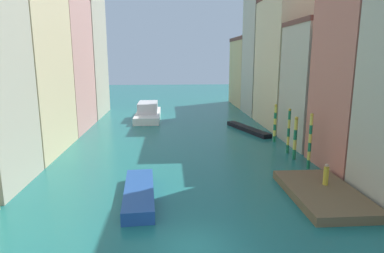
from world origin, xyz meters
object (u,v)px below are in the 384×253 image
Objects in this scene: mooring_pole_0 at (310,141)px; mooring_pole_1 at (295,138)px; waterfront_dock at (323,193)px; person_on_dock at (326,175)px; mooring_pole_2 at (289,131)px; motorboat_0 at (139,193)px; gondola_black at (248,129)px; mooring_pole_3 at (275,123)px; vaporetto_white at (148,113)px.

mooring_pole_1 is (-0.24, 2.67, -0.37)m from mooring_pole_0.
waterfront_dock is 1.41m from person_on_dock.
motorboat_0 is (-13.86, -10.05, -1.90)m from mooring_pole_2.
gondola_black is 1.19× the size of motorboat_0.
mooring_pole_0 is at bearing 76.01° from waterfront_dock.
mooring_pole_2 is 0.60× the size of motorboat_0.
mooring_pole_0 is 1.12× the size of mooring_pole_3.
mooring_pole_3 is (0.11, 4.62, -0.10)m from mooring_pole_2.
gondola_black is at bearing 98.98° from mooring_pole_2.
mooring_pole_0 is at bearing 20.96° from motorboat_0.
vaporetto_white is 1.23× the size of gondola_black.
person_on_dock is 0.20× the size of motorboat_0.
motorboat_0 is (-12.23, -20.33, 0.15)m from gondola_black.
mooring_pole_3 is 6.22m from gondola_black.
person_on_dock is 20.16m from gondola_black.
vaporetto_white is (-14.91, 22.07, -1.12)m from mooring_pole_1.
waterfront_dock is 0.72× the size of vaporetto_white.
waterfront_dock is 1.85× the size of mooring_pole_3.
waterfront_dock is at bearing -97.17° from mooring_pole_2.
mooring_pole_0 is at bearing -88.21° from mooring_pole_2.
gondola_black is at bearing 107.01° from mooring_pole_3.
person_on_dock is at bearing -64.59° from vaporetto_white.
mooring_pole_1 is at bearing 84.78° from person_on_dock.
motorboat_0 is at bearing -149.71° from mooring_pole_1.
gondola_black is at bearing 96.75° from mooring_pole_0.
mooring_pole_1 is (0.71, 7.82, 0.79)m from person_on_dock.
mooring_pole_0 reaches higher than mooring_pole_3.
mooring_pole_2 reaches higher than mooring_pole_3.
waterfront_dock is at bearing -103.99° from mooring_pole_0.
vaporetto_white is at bearing 113.99° from waterfront_dock.
mooring_pole_0 is (1.49, 5.98, 2.17)m from waterfront_dock.
waterfront_dock is 1.76× the size of mooring_pole_2.
waterfront_dock reaches higher than gondola_black.
mooring_pole_1 is 26.66m from vaporetto_white.
mooring_pole_3 is at bearing 88.69° from mooring_pole_2.
mooring_pole_1 is at bearing 81.81° from waterfront_dock.
mooring_pole_3 reaches higher than motorboat_0.
vaporetto_white is at bearing 134.42° from mooring_pole_3.
mooring_pole_2 is at bearing -53.18° from vaporetto_white.
mooring_pole_1 is at bearing -91.75° from mooring_pole_3.
person_on_dock is at bearing -94.72° from mooring_pole_2.
person_on_dock is 0.14× the size of vaporetto_white.
waterfront_dock is at bearing -2.81° from motorboat_0.
vaporetto_white is 1.46× the size of motorboat_0.
vaporetto_white is (-14.20, 29.89, -0.33)m from person_on_dock.
mooring_pole_2 is (1.34, 10.67, 2.01)m from waterfront_dock.
mooring_pole_0 reaches higher than vaporetto_white.
mooring_pole_0 is 29.05m from vaporetto_white.
gondola_black is at bearing 92.31° from person_on_dock.
person_on_dock is at bearing 57.44° from waterfront_dock.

